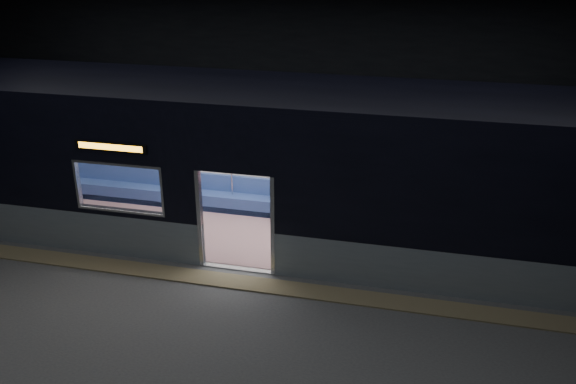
% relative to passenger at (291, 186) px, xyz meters
% --- Properties ---
extents(station_floor, '(24.00, 14.00, 0.01)m').
position_rel_passenger_xyz_m(station_floor, '(-0.50, -3.55, -0.85)').
color(station_floor, '#47494C').
rests_on(station_floor, ground).
extents(station_envelope, '(24.00, 14.00, 5.00)m').
position_rel_passenger_xyz_m(station_envelope, '(-0.50, -3.55, 2.82)').
color(station_envelope, black).
rests_on(station_envelope, station_floor).
extents(tactile_strip, '(22.80, 0.50, 0.03)m').
position_rel_passenger_xyz_m(tactile_strip, '(-0.50, -3.00, -0.83)').
color(tactile_strip, '#8C7F59').
rests_on(tactile_strip, station_floor).
extents(metro_car, '(18.00, 3.04, 3.35)m').
position_rel_passenger_xyz_m(metro_car, '(-0.50, -1.00, 1.00)').
color(metro_car, gray).
rests_on(metro_car, station_floor).
extents(passenger, '(0.44, 0.76, 1.47)m').
position_rel_passenger_xyz_m(passenger, '(0.00, 0.00, 0.00)').
color(passenger, black).
rests_on(passenger, metro_car).
extents(handbag, '(0.32, 0.28, 0.16)m').
position_rel_passenger_xyz_m(handbag, '(-0.04, -0.25, -0.14)').
color(handbag, black).
rests_on(handbag, passenger).
extents(transit_map, '(1.09, 0.03, 0.71)m').
position_rel_passenger_xyz_m(transit_map, '(3.99, 0.31, 0.66)').
color(transit_map, white).
rests_on(transit_map, metro_car).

